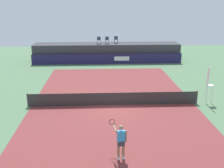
# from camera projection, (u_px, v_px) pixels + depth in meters

# --- Properties ---
(ground_plane) EXTENTS (48.00, 48.00, 0.00)m
(ground_plane) POSITION_uv_depth(u_px,v_px,m) (112.00, 92.00, 22.98)
(ground_plane) COLOR #4C704C
(court_inner) EXTENTS (12.00, 22.00, 0.00)m
(court_inner) POSITION_uv_depth(u_px,v_px,m) (113.00, 105.00, 20.12)
(court_inner) COLOR maroon
(court_inner) RESTS_ON ground
(sponsor_wall) EXTENTS (18.00, 0.22, 1.20)m
(sponsor_wall) POSITION_uv_depth(u_px,v_px,m) (107.00, 59.00, 32.82)
(sponsor_wall) COLOR #231E4C
(sponsor_wall) RESTS_ON ground
(spectator_platform) EXTENTS (18.00, 2.80, 2.20)m
(spectator_platform) POSITION_uv_depth(u_px,v_px,m) (107.00, 52.00, 34.39)
(spectator_platform) COLOR #38383D
(spectator_platform) RESTS_ON ground
(spectator_chair_far_left) EXTENTS (0.44, 0.44, 0.89)m
(spectator_chair_far_left) POSITION_uv_depth(u_px,v_px,m) (99.00, 40.00, 33.70)
(spectator_chair_far_left) COLOR #2D3D56
(spectator_chair_far_left) RESTS_ON spectator_platform
(spectator_chair_left) EXTENTS (0.46, 0.46, 0.89)m
(spectator_chair_left) POSITION_uv_depth(u_px,v_px,m) (107.00, 40.00, 33.78)
(spectator_chair_left) COLOR #2D3D56
(spectator_chair_left) RESTS_ON spectator_platform
(spectator_chair_center) EXTENTS (0.45, 0.45, 0.89)m
(spectator_chair_center) POSITION_uv_depth(u_px,v_px,m) (116.00, 39.00, 34.18)
(spectator_chair_center) COLOR #2D3D56
(spectator_chair_center) RESTS_ON spectator_platform
(umpire_chair) EXTENTS (0.49, 0.49, 2.76)m
(umpire_chair) POSITION_uv_depth(u_px,v_px,m) (209.00, 83.00, 19.99)
(umpire_chair) COLOR white
(umpire_chair) RESTS_ON ground
(tennis_net) EXTENTS (12.40, 0.02, 0.95)m
(tennis_net) POSITION_uv_depth(u_px,v_px,m) (113.00, 99.00, 19.98)
(tennis_net) COLOR #2D2D2D
(tennis_net) RESTS_ON ground
(net_post_near) EXTENTS (0.10, 0.10, 1.00)m
(net_post_near) POSITION_uv_depth(u_px,v_px,m) (28.00, 100.00, 19.67)
(net_post_near) COLOR #4C4C51
(net_post_near) RESTS_ON ground
(net_post_far) EXTENTS (0.10, 0.10, 1.00)m
(net_post_far) POSITION_uv_depth(u_px,v_px,m) (197.00, 97.00, 20.26)
(net_post_far) COLOR #4C4C51
(net_post_far) RESTS_ON ground
(tennis_player) EXTENTS (0.82, 1.12, 1.77)m
(tennis_player) POSITION_uv_depth(u_px,v_px,m) (121.00, 140.00, 13.09)
(tennis_player) COLOR white
(tennis_player) RESTS_ON court_inner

